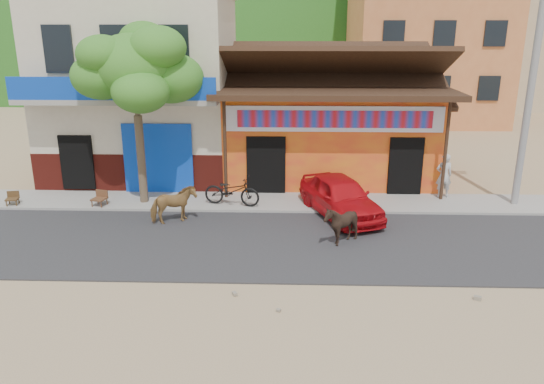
{
  "coord_description": "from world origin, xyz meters",
  "views": [
    {
      "loc": [
        0.41,
        -11.53,
        6.04
      ],
      "look_at": [
        -0.06,
        3.0,
        1.4
      ],
      "focal_mm": 35.0,
      "sensor_mm": 36.0,
      "label": 1
    }
  ],
  "objects_px": {
    "pedestrian": "(444,175)",
    "tree": "(138,116)",
    "cafe_chair_right": "(11,193)",
    "utility_pole": "(531,86)",
    "red_car": "(340,196)",
    "scooter": "(232,191)",
    "cow_dark": "(341,224)",
    "cafe_chair_left": "(98,192)",
    "cow_tan": "(173,205)"
  },
  "relations": [
    {
      "from": "cow_dark",
      "to": "cafe_chair_left",
      "type": "distance_m",
      "value": 8.39
    },
    {
      "from": "scooter",
      "to": "pedestrian",
      "type": "distance_m",
      "value": 7.49
    },
    {
      "from": "utility_pole",
      "to": "red_car",
      "type": "bearing_deg",
      "value": -168.88
    },
    {
      "from": "utility_pole",
      "to": "cafe_chair_left",
      "type": "height_order",
      "value": "utility_pole"
    },
    {
      "from": "utility_pole",
      "to": "cafe_chair_left",
      "type": "xyz_separation_m",
      "value": [
        -14.2,
        -0.7,
        -3.53
      ]
    },
    {
      "from": "tree",
      "to": "utility_pole",
      "type": "height_order",
      "value": "utility_pole"
    },
    {
      "from": "pedestrian",
      "to": "cafe_chair_right",
      "type": "xyz_separation_m",
      "value": [
        -14.9,
        -1.34,
        -0.38
      ]
    },
    {
      "from": "utility_pole",
      "to": "cafe_chair_right",
      "type": "relative_size",
      "value": 9.64
    },
    {
      "from": "utility_pole",
      "to": "cafe_chair_left",
      "type": "bearing_deg",
      "value": -177.18
    },
    {
      "from": "red_car",
      "to": "cafe_chair_right",
      "type": "height_order",
      "value": "red_car"
    },
    {
      "from": "cow_dark",
      "to": "pedestrian",
      "type": "relative_size",
      "value": 0.74
    },
    {
      "from": "cow_tan",
      "to": "red_car",
      "type": "distance_m",
      "value": 5.33
    },
    {
      "from": "cow_tan",
      "to": "pedestrian",
      "type": "distance_m",
      "value": 9.46
    },
    {
      "from": "cafe_chair_right",
      "to": "red_car",
      "type": "bearing_deg",
      "value": -13.69
    },
    {
      "from": "cafe_chair_left",
      "to": "cafe_chair_right",
      "type": "distance_m",
      "value": 3.0
    },
    {
      "from": "cow_dark",
      "to": "red_car",
      "type": "bearing_deg",
      "value": 175.12
    },
    {
      "from": "cafe_chair_right",
      "to": "cow_dark",
      "type": "bearing_deg",
      "value": -25.59
    },
    {
      "from": "scooter",
      "to": "cafe_chair_left",
      "type": "bearing_deg",
      "value": 104.8
    },
    {
      "from": "cow_dark",
      "to": "pedestrian",
      "type": "xyz_separation_m",
      "value": [
        4.0,
        4.16,
        0.29
      ]
    },
    {
      "from": "cafe_chair_left",
      "to": "tree",
      "type": "bearing_deg",
      "value": 33.51
    },
    {
      "from": "cafe_chair_right",
      "to": "cow_tan",
      "type": "bearing_deg",
      "value": -23.75
    },
    {
      "from": "tree",
      "to": "scooter",
      "type": "height_order",
      "value": "tree"
    },
    {
      "from": "cow_tan",
      "to": "cafe_chair_left",
      "type": "height_order",
      "value": "cow_tan"
    },
    {
      "from": "cow_tan",
      "to": "cow_dark",
      "type": "bearing_deg",
      "value": -134.23
    },
    {
      "from": "cow_tan",
      "to": "cafe_chair_right",
      "type": "relative_size",
      "value": 1.69
    },
    {
      "from": "tree",
      "to": "pedestrian",
      "type": "xyz_separation_m",
      "value": [
        10.5,
        0.84,
        -2.21
      ]
    },
    {
      "from": "scooter",
      "to": "cafe_chair_right",
      "type": "xyz_separation_m",
      "value": [
        -7.5,
        -0.22,
        -0.09
      ]
    },
    {
      "from": "red_car",
      "to": "cafe_chair_right",
      "type": "bearing_deg",
      "value": 156.4
    },
    {
      "from": "pedestrian",
      "to": "cafe_chair_left",
      "type": "relative_size",
      "value": 1.68
    },
    {
      "from": "utility_pole",
      "to": "cafe_chair_right",
      "type": "xyz_separation_m",
      "value": [
        -17.2,
        -0.7,
        -3.59
      ]
    },
    {
      "from": "cow_dark",
      "to": "cafe_chair_left",
      "type": "relative_size",
      "value": 1.24
    },
    {
      "from": "utility_pole",
      "to": "pedestrian",
      "type": "bearing_deg",
      "value": 164.39
    },
    {
      "from": "cafe_chair_right",
      "to": "tree",
      "type": "bearing_deg",
      "value": -4.63
    },
    {
      "from": "tree",
      "to": "cafe_chair_right",
      "type": "xyz_separation_m",
      "value": [
        -4.4,
        -0.5,
        -2.59
      ]
    },
    {
      "from": "cow_tan",
      "to": "cafe_chair_right",
      "type": "xyz_separation_m",
      "value": [
        -5.83,
        1.31,
        -0.1
      ]
    },
    {
      "from": "cow_dark",
      "to": "tree",
      "type": "bearing_deg",
      "value": -117.18
    },
    {
      "from": "utility_pole",
      "to": "cow_dark",
      "type": "xyz_separation_m",
      "value": [
        -6.29,
        -3.52,
        -3.49
      ]
    },
    {
      "from": "cow_tan",
      "to": "pedestrian",
      "type": "height_order",
      "value": "pedestrian"
    },
    {
      "from": "cow_dark",
      "to": "cafe_chair_left",
      "type": "bearing_deg",
      "value": -109.78
    },
    {
      "from": "utility_pole",
      "to": "cafe_chair_right",
      "type": "bearing_deg",
      "value": -177.67
    },
    {
      "from": "cow_dark",
      "to": "cafe_chair_right",
      "type": "xyz_separation_m",
      "value": [
        -10.91,
        2.82,
        -0.09
      ]
    },
    {
      "from": "red_car",
      "to": "scooter",
      "type": "relative_size",
      "value": 2.01
    },
    {
      "from": "tree",
      "to": "utility_pole",
      "type": "distance_m",
      "value": 12.84
    },
    {
      "from": "cow_tan",
      "to": "cafe_chair_left",
      "type": "xyz_separation_m",
      "value": [
        -2.83,
        1.31,
        -0.04
      ]
    },
    {
      "from": "cow_tan",
      "to": "pedestrian",
      "type": "bearing_deg",
      "value": -101.42
    },
    {
      "from": "cow_dark",
      "to": "pedestrian",
      "type": "height_order",
      "value": "pedestrian"
    },
    {
      "from": "tree",
      "to": "red_car",
      "type": "distance_m",
      "value": 7.19
    },
    {
      "from": "pedestrian",
      "to": "tree",
      "type": "bearing_deg",
      "value": -1.39
    },
    {
      "from": "scooter",
      "to": "pedestrian",
      "type": "height_order",
      "value": "pedestrian"
    },
    {
      "from": "cow_dark",
      "to": "cafe_chair_right",
      "type": "bearing_deg",
      "value": -104.65
    }
  ]
}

